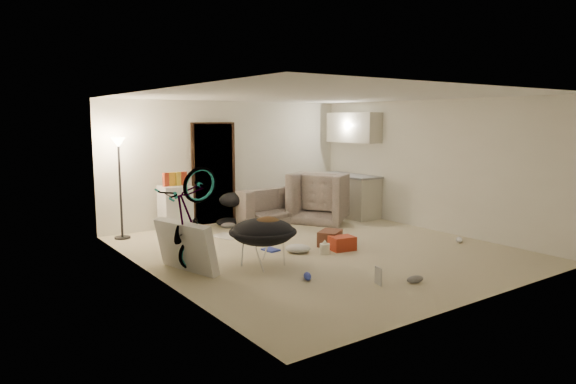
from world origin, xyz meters
TOP-DOWN VIEW (x-y plane):
  - floor at (0.00, 0.00)m, footprint 5.50×6.00m
  - ceiling at (0.00, 0.00)m, footprint 5.50×6.00m
  - wall_back at (0.00, 3.01)m, footprint 5.50×0.02m
  - wall_front at (0.00, -3.01)m, footprint 5.50×0.02m
  - wall_left at (-2.76, 0.00)m, footprint 0.02×6.00m
  - wall_right at (2.76, 0.00)m, footprint 0.02×6.00m
  - doorway at (-0.40, 2.97)m, footprint 0.85×0.10m
  - door_trim at (-0.40, 2.94)m, footprint 0.97×0.04m
  - floor_lamp at (-2.40, 2.65)m, footprint 0.28×0.28m
  - kitchen_counter at (2.43, 2.00)m, footprint 0.60×1.50m
  - counter_top at (2.43, 2.00)m, footprint 0.64×1.54m
  - kitchen_uppers at (2.56, 2.00)m, footprint 0.38×1.40m
  - sofa at (0.71, 2.45)m, footprint 1.91×0.85m
  - armchair at (1.69, 1.91)m, footprint 1.47×1.53m
  - bicycle at (-2.30, 0.01)m, footprint 1.57×0.80m
  - book_asset at (-0.54, -1.97)m, footprint 0.27×0.23m
  - mini_fridge at (-1.42, 2.55)m, footprint 0.55×0.55m
  - snack_box_0 at (-1.59, 2.55)m, footprint 0.11×0.09m
  - snack_box_1 at (-1.47, 2.55)m, footprint 0.11×0.08m
  - snack_box_2 at (-1.35, 2.55)m, footprint 0.12×0.10m
  - snack_box_3 at (-1.23, 2.55)m, footprint 0.11×0.08m
  - saucer_chair at (-1.27, -0.29)m, footprint 0.99×0.99m
  - hoodie at (-1.22, -0.32)m, footprint 0.60×0.56m
  - sofa_drape at (-0.24, 2.45)m, footprint 0.60×0.51m
  - tv_box at (-2.30, 0.10)m, footprint 0.56×1.12m
  - drink_case_a at (0.32, 0.10)m, footprint 0.55×0.51m
  - drink_case_b at (0.29, -0.26)m, footprint 0.44×0.35m
  - juicer at (-0.10, -0.28)m, footprint 0.16×0.16m
  - newspaper at (-0.78, 1.72)m, footprint 0.58×0.65m
  - book_blue at (-0.69, 0.39)m, footprint 0.23×0.30m
  - book_white at (-0.70, 1.27)m, footprint 0.19×0.24m
  - shoe_0 at (0.33, 1.66)m, footprint 0.28×0.23m
  - shoe_1 at (-0.41, 2.33)m, footprint 0.33×0.22m
  - shoe_2 at (-1.14, -1.18)m, footprint 0.22×0.26m
  - shoe_3 at (-0.07, -2.11)m, footprint 0.27×0.15m
  - shoe_4 at (2.30, -1.04)m, footprint 0.27×0.24m
  - clothes_lump_a at (-0.36, 1.18)m, footprint 0.55×0.49m
  - clothes_lump_b at (-0.31, 2.55)m, footprint 0.67×0.66m
  - clothes_lump_c at (-0.40, 0.04)m, footprint 0.54×0.54m

SIDE VIEW (x-z plane):
  - floor at x=0.00m, z-range -0.02..0.00m
  - newspaper at x=-0.78m, z-range 0.00..0.01m
  - book_asset at x=-0.54m, z-range 0.00..0.02m
  - book_white at x=-0.70m, z-range 0.00..0.02m
  - book_blue at x=-0.69m, z-range 0.00..0.03m
  - shoe_2 at x=-1.14m, z-range 0.00..0.09m
  - shoe_3 at x=-0.07m, z-range 0.00..0.10m
  - shoe_4 at x=2.30m, z-range 0.00..0.10m
  - shoe_0 at x=0.33m, z-range 0.00..0.10m
  - shoe_1 at x=-0.41m, z-range 0.00..0.11m
  - clothes_lump_c at x=-0.40m, z-range 0.00..0.13m
  - clothes_lump_b at x=-0.31m, z-range 0.00..0.15m
  - clothes_lump_a at x=-0.36m, z-range 0.00..0.16m
  - juicer at x=-0.10m, z-range -0.02..0.21m
  - drink_case_b at x=0.29m, z-range 0.00..0.23m
  - drink_case_a at x=0.32m, z-range 0.00..0.25m
  - sofa at x=0.71m, z-range 0.00..0.54m
  - tv_box at x=-2.30m, z-range -0.01..0.72m
  - armchair at x=1.69m, z-range 0.00..0.76m
  - bicycle at x=-2.30m, z-range -0.04..0.84m
  - saucer_chair at x=-1.27m, z-range 0.07..0.77m
  - kitchen_counter at x=2.43m, z-range 0.00..0.88m
  - mini_fridge at x=-1.42m, z-range 0.00..0.90m
  - sofa_drape at x=-0.24m, z-range 0.40..0.68m
  - hoodie at x=-1.22m, z-range 0.51..0.73m
  - counter_top at x=2.43m, z-range 0.88..0.92m
  - snack_box_0 at x=-1.59m, z-range 0.85..1.15m
  - snack_box_1 at x=-1.47m, z-range 0.85..1.15m
  - snack_box_2 at x=-1.35m, z-range 0.85..1.15m
  - snack_box_3 at x=-1.23m, z-range 0.85..1.15m
  - doorway at x=-0.40m, z-range 0.00..2.04m
  - door_trim at x=-0.40m, z-range -0.03..2.07m
  - wall_back at x=0.00m, z-range 0.00..2.50m
  - wall_front at x=0.00m, z-range 0.00..2.50m
  - wall_left at x=-2.76m, z-range 0.00..2.50m
  - wall_right at x=2.76m, z-range 0.00..2.50m
  - floor_lamp at x=-2.40m, z-range 0.40..2.21m
  - kitchen_uppers at x=2.56m, z-range 1.62..2.27m
  - ceiling at x=0.00m, z-range 2.50..2.52m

